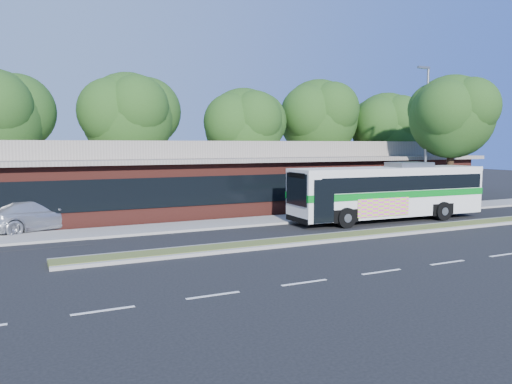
# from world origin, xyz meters

# --- Properties ---
(ground) EXTENTS (120.00, 120.00, 0.00)m
(ground) POSITION_xyz_m (0.00, 0.00, 0.00)
(ground) COLOR black
(ground) RESTS_ON ground
(median_strip) EXTENTS (26.00, 1.10, 0.15)m
(median_strip) POSITION_xyz_m (0.00, 0.60, 0.07)
(median_strip) COLOR #485624
(median_strip) RESTS_ON ground
(sidewalk) EXTENTS (44.00, 2.60, 0.12)m
(sidewalk) POSITION_xyz_m (0.00, 6.40, 0.06)
(sidewalk) COLOR gray
(sidewalk) RESTS_ON ground
(plaza_building) EXTENTS (33.20, 11.20, 4.45)m
(plaza_building) POSITION_xyz_m (0.00, 12.99, 2.13)
(plaza_building) COLOR #53201A
(plaza_building) RESTS_ON ground
(lamp_post) EXTENTS (0.93, 0.18, 9.07)m
(lamp_post) POSITION_xyz_m (9.56, 6.00, 4.90)
(lamp_post) COLOR slate
(lamp_post) RESTS_ON ground
(tree_bg_a) EXTENTS (6.47, 5.80, 8.63)m
(tree_bg_a) POSITION_xyz_m (-14.58, 15.14, 5.87)
(tree_bg_a) COLOR black
(tree_bg_a) RESTS_ON ground
(tree_bg_b) EXTENTS (6.69, 6.00, 9.00)m
(tree_bg_b) POSITION_xyz_m (-6.57, 16.14, 6.14)
(tree_bg_b) COLOR black
(tree_bg_b) RESTS_ON ground
(tree_bg_c) EXTENTS (6.24, 5.60, 8.26)m
(tree_bg_c) POSITION_xyz_m (1.40, 15.13, 5.59)
(tree_bg_c) COLOR black
(tree_bg_c) RESTS_ON ground
(tree_bg_d) EXTENTS (6.91, 6.20, 9.37)m
(tree_bg_d) POSITION_xyz_m (8.45, 16.15, 6.42)
(tree_bg_d) COLOR black
(tree_bg_d) RESTS_ON ground
(tree_bg_e) EXTENTS (6.47, 5.80, 8.50)m
(tree_bg_e) POSITION_xyz_m (14.42, 15.14, 5.74)
(tree_bg_e) COLOR black
(tree_bg_e) RESTS_ON ground
(tree_bg_f) EXTENTS (6.69, 6.00, 8.92)m
(tree_bg_f) POSITION_xyz_m (20.43, 16.14, 6.06)
(tree_bg_f) COLOR black
(tree_bg_f) RESTS_ON ground
(transit_bus) EXTENTS (11.65, 3.03, 3.24)m
(transit_bus) POSITION_xyz_m (4.79, 3.80, 1.81)
(transit_bus) COLOR silver
(transit_bus) RESTS_ON ground
(sedan) EXTENTS (5.84, 3.93, 1.57)m
(sedan) POSITION_xyz_m (-12.93, 8.71, 0.79)
(sedan) COLOR silver
(sedan) RESTS_ON ground
(sidewalk_tree) EXTENTS (5.83, 5.23, 8.59)m
(sidewalk_tree) POSITION_xyz_m (11.38, 5.43, 6.10)
(sidewalk_tree) COLOR black
(sidewalk_tree) RESTS_ON ground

